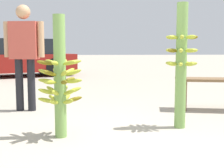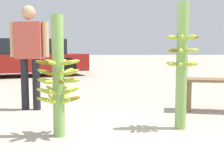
# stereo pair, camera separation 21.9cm
# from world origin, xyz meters

# --- Properties ---
(ground_plane) EXTENTS (80.00, 80.00, 0.00)m
(ground_plane) POSITION_xyz_m (0.00, 0.00, 0.00)
(ground_plane) COLOR #A89E8C
(banana_stalk_left) EXTENTS (0.50, 0.49, 1.35)m
(banana_stalk_left) POSITION_xyz_m (-0.74, 0.22, 0.66)
(banana_stalk_left) COLOR #7AA851
(banana_stalk_left) RESTS_ON ground_plane
(banana_stalk_center) EXTENTS (0.40, 0.40, 1.53)m
(banana_stalk_center) POSITION_xyz_m (0.70, 0.52, 0.80)
(banana_stalk_center) COLOR #7AA851
(banana_stalk_center) RESTS_ON ground_plane
(vendor_person) EXTENTS (0.64, 0.26, 1.65)m
(vendor_person) POSITION_xyz_m (-1.42, 1.75, 0.98)
(vendor_person) COLOR black
(vendor_person) RESTS_ON ground_plane
(parked_car) EXTENTS (4.56, 3.29, 1.29)m
(parked_car) POSITION_xyz_m (-3.02, 7.79, 0.63)
(parked_car) COLOR maroon
(parked_car) RESTS_ON ground_plane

